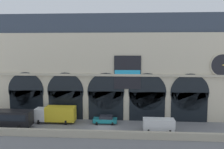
{
  "coord_description": "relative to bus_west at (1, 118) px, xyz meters",
  "views": [
    {
      "loc": [
        4.42,
        -40.23,
        14.29
      ],
      "look_at": [
        1.19,
        5.0,
        8.93
      ],
      "focal_mm": 38.44,
      "sensor_mm": 36.0,
      "label": 1
    }
  ],
  "objects": [
    {
      "name": "ground_plane",
      "position": [
        18.04,
        0.8,
        -1.78
      ],
      "size": [
        200.0,
        200.0,
        0.0
      ],
      "primitive_type": "plane",
      "color": "slate"
    },
    {
      "name": "quay_parapet_wall",
      "position": [
        18.04,
        -3.48,
        -1.2
      ],
      "size": [
        90.0,
        0.7,
        1.16
      ],
      "primitive_type": "cube",
      "color": "#B2A891",
      "rests_on": "ground"
    },
    {
      "name": "station_building",
      "position": [
        18.06,
        8.64,
        8.21
      ],
      "size": [
        49.08,
        6.09,
        20.5
      ],
      "color": "beige",
      "rests_on": "ground"
    },
    {
      "name": "bus_west",
      "position": [
        0.0,
        0.0,
        0.0
      ],
      "size": [
        11.0,
        3.25,
        3.1
      ],
      "color": "black",
      "rests_on": "ground"
    },
    {
      "name": "box_truck_midwest",
      "position": [
        8.88,
        3.35,
        -0.08
      ],
      "size": [
        7.5,
        2.91,
        3.12
      ],
      "color": "white",
      "rests_on": "ground"
    },
    {
      "name": "car_center",
      "position": [
        18.16,
        3.46,
        -0.98
      ],
      "size": [
        4.4,
        2.22,
        1.55
      ],
      "color": "#19727A",
      "rests_on": "ground"
    },
    {
      "name": "van_mideast",
      "position": [
        27.51,
        -0.03,
        -0.54
      ],
      "size": [
        5.2,
        2.48,
        2.2
      ],
      "color": "white",
      "rests_on": "ground"
    }
  ]
}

